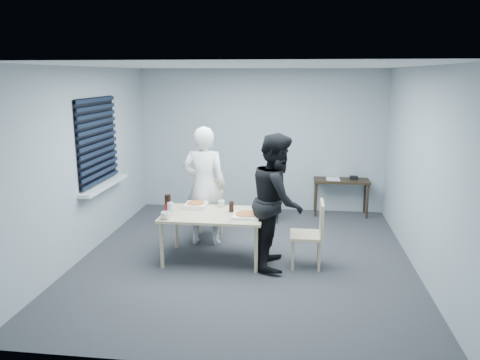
# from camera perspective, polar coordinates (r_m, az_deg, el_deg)

# --- Properties ---
(room) EXTENTS (5.00, 5.00, 5.00)m
(room) POSITION_cam_1_polar(r_m,az_deg,el_deg) (7.15, -16.72, 3.75)
(room) COLOR #2B2B2F
(room) RESTS_ON ground
(dining_table) EXTENTS (1.36, 0.86, 0.66)m
(dining_table) POSITION_cam_1_polar(r_m,az_deg,el_deg) (6.35, -3.29, -4.60)
(dining_table) COLOR #C8AC8D
(dining_table) RESTS_ON ground
(chair_far) EXTENTS (0.42, 0.42, 0.89)m
(chair_far) POSITION_cam_1_polar(r_m,az_deg,el_deg) (7.34, -3.72, -2.94)
(chair_far) COLOR #C8AC8D
(chair_far) RESTS_ON ground
(chair_right) EXTENTS (0.42, 0.42, 0.89)m
(chair_right) POSITION_cam_1_polar(r_m,az_deg,el_deg) (6.21, 8.91, -6.00)
(chair_right) COLOR #C8AC8D
(chair_right) RESTS_ON ground
(person_white) EXTENTS (0.65, 0.42, 1.77)m
(person_white) POSITION_cam_1_polar(r_m,az_deg,el_deg) (6.90, -4.37, -0.75)
(person_white) COLOR white
(person_white) RESTS_ON ground
(person_black) EXTENTS (0.47, 0.86, 1.77)m
(person_black) POSITION_cam_1_polar(r_m,az_deg,el_deg) (6.12, 4.56, -2.53)
(person_black) COLOR black
(person_black) RESTS_ON ground
(side_table) EXTENTS (0.98, 0.44, 0.65)m
(side_table) POSITION_cam_1_polar(r_m,az_deg,el_deg) (8.59, 12.25, -0.45)
(side_table) COLOR black
(side_table) RESTS_ON ground
(stool) EXTENTS (0.35, 0.35, 0.48)m
(stool) POSITION_cam_1_polar(r_m,az_deg,el_deg) (8.09, 3.70, -2.49)
(stool) COLOR black
(stool) RESTS_ON ground
(backpack) EXTENTS (0.26, 0.19, 0.37)m
(backpack) POSITION_cam_1_polar(r_m,az_deg,el_deg) (8.01, 3.72, -0.50)
(backpack) COLOR slate
(backpack) RESTS_ON stool
(pizza_box_a) EXTENTS (0.30, 0.30, 0.07)m
(pizza_box_a) POSITION_cam_1_polar(r_m,az_deg,el_deg) (6.61, -5.40, -3.08)
(pizza_box_a) COLOR white
(pizza_box_a) RESTS_ON dining_table
(pizza_box_b) EXTENTS (0.35, 0.35, 0.05)m
(pizza_box_b) POSITION_cam_1_polar(r_m,az_deg,el_deg) (6.16, 0.78, -4.31)
(pizza_box_b) COLOR white
(pizza_box_b) RESTS_ON dining_table
(mug_a) EXTENTS (0.17, 0.17, 0.10)m
(mug_a) POSITION_cam_1_polar(r_m,az_deg,el_deg) (6.14, -9.10, -4.29)
(mug_a) COLOR white
(mug_a) RESTS_ON dining_table
(mug_b) EXTENTS (0.10, 0.10, 0.09)m
(mug_b) POSITION_cam_1_polar(r_m,az_deg,el_deg) (6.62, -2.29, -2.89)
(mug_b) COLOR white
(mug_b) RESTS_ON dining_table
(cola_glass) EXTENTS (0.07, 0.07, 0.14)m
(cola_glass) POSITION_cam_1_polar(r_m,az_deg,el_deg) (6.37, -1.07, -3.28)
(cola_glass) COLOR black
(cola_glass) RESTS_ON dining_table
(soda_bottle) EXTENTS (0.09, 0.09, 0.28)m
(soda_bottle) POSITION_cam_1_polar(r_m,az_deg,el_deg) (6.28, -8.78, -3.06)
(soda_bottle) COLOR black
(soda_bottle) RESTS_ON dining_table
(plastic_cups) EXTENTS (0.09, 0.09, 0.19)m
(plastic_cups) POSITION_cam_1_polar(r_m,az_deg,el_deg) (6.25, -8.50, -3.53)
(plastic_cups) COLOR silver
(plastic_cups) RESTS_ON dining_table
(rubber_band) EXTENTS (0.06, 0.06, 0.00)m
(rubber_band) POSITION_cam_1_polar(r_m,az_deg,el_deg) (5.99, -1.11, -5.03)
(rubber_band) COLOR red
(rubber_band) RESTS_ON dining_table
(papers) EXTENTS (0.27, 0.34, 0.01)m
(papers) POSITION_cam_1_polar(r_m,az_deg,el_deg) (8.58, 11.27, 0.13)
(papers) COLOR white
(papers) RESTS_ON side_table
(black_box) EXTENTS (0.16, 0.13, 0.06)m
(black_box) POSITION_cam_1_polar(r_m,az_deg,el_deg) (8.63, 13.72, 0.28)
(black_box) COLOR black
(black_box) RESTS_ON side_table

